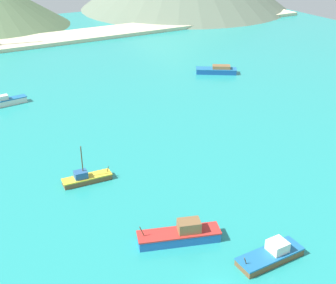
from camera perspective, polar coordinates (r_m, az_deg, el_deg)
ground at (r=74.65m, az=-7.14°, el=-4.56°), size 260.00×280.00×0.50m
fishing_boat_0 at (r=124.50m, az=6.19°, el=8.97°), size 10.84×8.67×2.23m
fishing_boat_3 at (r=58.74m, az=12.86°, el=-13.63°), size 8.78×2.96×2.40m
fishing_boat_5 at (r=60.00m, az=1.59°, el=-11.56°), size 11.10×6.00×3.04m
fishing_boat_7 at (r=108.26m, az=-19.55°, el=4.85°), size 8.49×2.85×2.46m
fishing_boat_8 at (r=73.44m, az=-10.27°, el=-4.49°), size 8.00×2.69×6.45m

